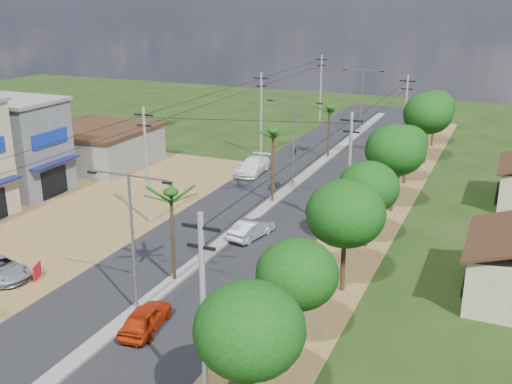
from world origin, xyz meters
TOP-DOWN VIEW (x-y plane):
  - ground at (0.00, 0.00)m, footprint 160.00×160.00m
  - road at (0.00, 15.00)m, footprint 12.00×110.00m
  - median at (0.00, 18.00)m, footprint 1.00×90.00m
  - dirt_lot_west at (-15.00, 8.00)m, footprint 18.00×46.00m
  - dirt_shoulder_east at (8.50, 15.00)m, footprint 5.00×90.00m
  - shophouse_grey at (-21.98, 14.00)m, footprint 9.00×6.40m
  - low_shed at (-21.00, 24.00)m, footprint 10.40×10.40m
  - tree_east_a at (9.50, -6.00)m, footprint 4.40×4.40m
  - tree_east_b at (9.30, 0.00)m, footprint 4.00×4.00m
  - tree_east_c at (9.70, 7.00)m, footprint 4.60×4.60m
  - tree_east_d at (9.40, 14.00)m, footprint 4.20×4.20m
  - tree_east_e at (9.60, 22.00)m, footprint 4.80×4.80m
  - tree_east_f at (9.20, 30.00)m, footprint 3.80×3.80m
  - tree_east_g at (9.80, 38.00)m, footprint 5.00×5.00m
  - tree_east_h at (9.50, 46.00)m, footprint 4.40×4.40m
  - palm_median_near at (0.00, 4.00)m, footprint 2.00×2.00m
  - palm_median_mid at (0.00, 20.00)m, footprint 2.00×2.00m
  - palm_median_far at (0.00, 36.00)m, footprint 2.00×2.00m
  - streetlight_near at (0.00, 0.00)m, footprint 5.10×0.18m
  - streetlight_mid at (0.00, 25.00)m, footprint 5.10×0.18m
  - streetlight_far at (0.00, 50.00)m, footprint 5.10×0.18m
  - utility_pole_w_b at (-7.00, 12.00)m, footprint 1.60×0.24m
  - utility_pole_w_c at (-7.00, 34.00)m, footprint 1.60×0.24m
  - utility_pole_w_d at (-7.00, 55.00)m, footprint 1.60×0.24m
  - utility_pole_e_a at (7.50, -6.00)m, footprint 1.60×0.24m
  - utility_pole_e_b at (7.50, 16.00)m, footprint 1.60×0.24m
  - utility_pole_e_c at (7.50, 38.00)m, footprint 1.60×0.24m
  - car_red_near at (1.50, -1.40)m, footprint 2.11×4.13m
  - car_silver_mid at (1.50, 12.24)m, footprint 2.22×4.30m
  - car_white_far at (-5.00, 27.27)m, footprint 2.39×5.44m
  - moto_rider_east at (5.20, -1.62)m, footprint 0.84×1.93m
  - moto_rider_west_a at (-1.20, 23.44)m, footprint 1.05×1.71m
  - moto_rider_west_b at (-3.58, 35.21)m, footprint 0.56×1.58m
  - roadside_sign at (-8.00, 0.99)m, footprint 0.52×1.12m

SIDE VIEW (x-z plane):
  - ground at x=0.00m, z-range 0.00..0.00m
  - dirt_shoulder_east at x=8.50m, z-range 0.00..0.03m
  - dirt_lot_west at x=-15.00m, z-range 0.00..0.04m
  - road at x=0.00m, z-range 0.00..0.04m
  - median at x=0.00m, z-range 0.00..0.18m
  - moto_rider_west_a at x=-1.20m, z-range 0.00..0.85m
  - moto_rider_west_b at x=-3.58m, z-range 0.00..0.93m
  - roadside_sign at x=-8.00m, z-range 0.00..0.98m
  - moto_rider_east at x=5.20m, z-range 0.00..0.99m
  - car_red_near at x=1.50m, z-range 0.00..1.35m
  - car_silver_mid at x=1.50m, z-range 0.00..1.35m
  - car_white_far at x=-5.00m, z-range 0.00..1.55m
  - low_shed at x=-21.00m, z-range -0.01..3.94m
  - tree_east_f at x=9.20m, z-range 1.13..6.64m
  - tree_east_b at x=9.30m, z-range 1.20..7.03m
  - shophouse_grey at x=-21.98m, z-range 0.01..8.31m
  - tree_east_d at x=9.40m, z-range 1.27..7.41m
  - tree_east_a at x=9.50m, z-range 1.30..7.67m
  - tree_east_h at x=9.50m, z-range 1.38..7.90m
  - utility_pole_w_b at x=-7.00m, z-range 0.26..9.26m
  - utility_pole_w_c at x=-7.00m, z-range 0.26..9.26m
  - utility_pole_w_d at x=-7.00m, z-range 0.26..9.26m
  - utility_pole_e_a at x=7.50m, z-range 0.26..9.26m
  - utility_pole_e_b at x=7.50m, z-range 0.26..9.26m
  - utility_pole_e_c at x=7.50m, z-range 0.26..9.26m
  - streetlight_near at x=0.00m, z-range 0.79..8.79m
  - streetlight_mid at x=0.00m, z-range 0.79..8.79m
  - streetlight_far at x=0.00m, z-range 0.79..8.79m
  - tree_east_c at x=9.70m, z-range 1.45..8.28m
  - tree_east_e at x=9.60m, z-range 1.52..8.66m
  - tree_east_g at x=9.80m, z-range 1.55..8.93m
  - palm_median_far at x=0.00m, z-range 2.34..8.19m
  - palm_median_near at x=0.00m, z-range 2.46..8.61m
  - palm_median_mid at x=0.00m, z-range 2.62..9.17m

